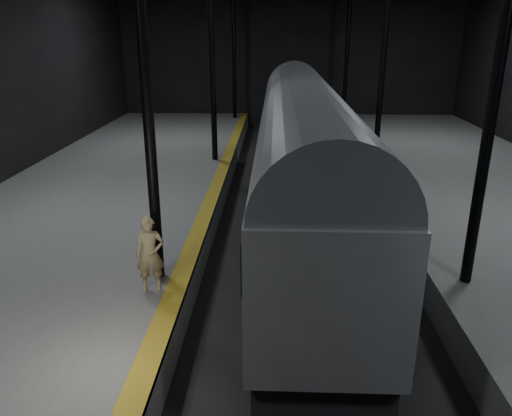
{
  "coord_description": "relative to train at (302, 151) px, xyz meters",
  "views": [
    {
      "loc": [
        -0.92,
        -15.17,
        6.82
      ],
      "look_at": [
        -1.46,
        -1.67,
        2.0
      ],
      "focal_mm": 35.0,
      "sensor_mm": 36.0,
      "label": 1
    }
  ],
  "objects": [
    {
      "name": "ground",
      "position": [
        0.0,
        -1.58,
        -2.92
      ],
      "size": [
        44.0,
        44.0,
        0.0
      ],
      "primitive_type": "plane",
      "color": "black",
      "rests_on": "ground"
    },
    {
      "name": "platform_left",
      "position": [
        -7.5,
        -1.58,
        -2.42
      ],
      "size": [
        9.0,
        43.8,
        1.0
      ],
      "primitive_type": "cube",
      "color": "#555552",
      "rests_on": "ground"
    },
    {
      "name": "track",
      "position": [
        0.0,
        -1.58,
        -2.85
      ],
      "size": [
        2.4,
        43.0,
        0.24
      ],
      "color": "#3F3328",
      "rests_on": "ground"
    },
    {
      "name": "tactile_strip",
      "position": [
        -3.25,
        -1.58,
        -1.92
      ],
      "size": [
        0.5,
        43.8,
        0.01
      ],
      "primitive_type": "cube",
      "color": "olive",
      "rests_on": "platform_left"
    },
    {
      "name": "woman",
      "position": [
        -3.8,
        -6.3,
        -1.01
      ],
      "size": [
        0.74,
        0.57,
        1.82
      ],
      "primitive_type": "imported",
      "rotation": [
        0.0,
        0.0,
        0.23
      ],
      "color": "#928359",
      "rests_on": "platform_left"
    },
    {
      "name": "train",
      "position": [
        0.0,
        0.0,
        0.0
      ],
      "size": [
        2.94,
        19.6,
        5.24
      ],
      "color": "#A6A9AE",
      "rests_on": "ground"
    }
  ]
}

